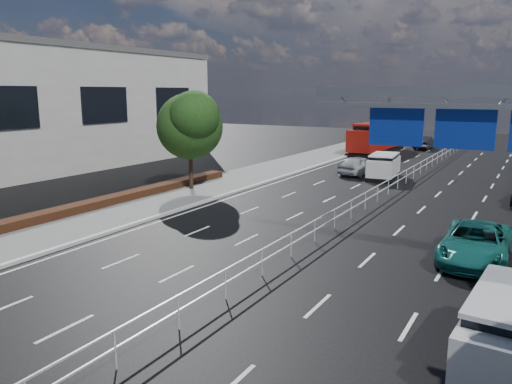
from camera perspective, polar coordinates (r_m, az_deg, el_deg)
The scene contains 11 objects.
ground at distance 13.73m, azimuth -13.16°, elevation -17.61°, with size 160.00×160.00×0.00m, color black.
median_fence at distance 32.81m, azimuth 14.57°, elevation 0.36°, with size 0.05×85.00×1.02m.
hedge_near at distance 26.38m, azimuth -27.14°, elevation -3.56°, with size 1.00×36.00×0.44m, color black.
overhead_gantry at distance 18.78m, azimuth 25.02°, elevation 7.33°, with size 10.24×0.38×7.45m.
near_building at distance 46.76m, azimuth -25.60°, elevation 8.34°, with size 12.00×38.00×10.00m, color #B9B3A6.
near_tree_back at distance 33.55m, azimuth -7.53°, elevation 7.91°, with size 4.84×4.51×6.69m.
white_minivan at distance 39.67m, azimuth 14.39°, elevation 2.85°, with size 2.36×4.60×1.92m.
red_bus at distance 56.73m, azimuth 13.63°, elevation 6.15°, with size 3.34×11.21×3.31m.
near_car_silver at distance 41.23m, azimuth 11.60°, elevation 3.02°, with size 1.80×4.47×1.52m, color #ACAFB4.
near_car_dark at distance 61.97m, azimuth 18.66°, elevation 5.38°, with size 1.59×4.57×1.51m, color black.
parked_car_teal at distance 21.53m, azimuth 23.78°, elevation -5.37°, with size 2.46×5.34×1.48m, color #16645F.
Camera 1 is at (8.41, -8.63, 6.59)m, focal length 35.00 mm.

